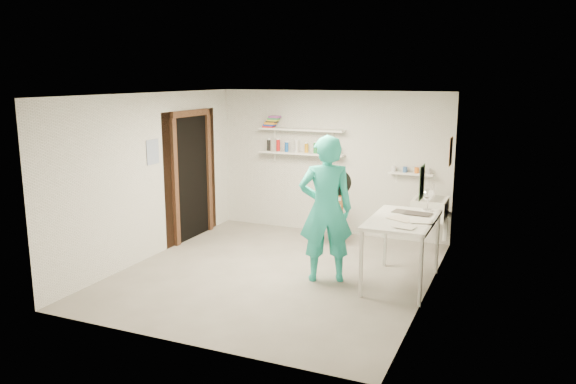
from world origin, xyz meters
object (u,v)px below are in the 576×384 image
at_px(wall_clock, 338,183).
at_px(work_table, 401,252).
at_px(man, 326,209).
at_px(wooden_chair, 330,216).
at_px(belfast_sink, 430,208).
at_px(desk_lamp, 428,195).

relative_size(wall_clock, work_table, 0.26).
relative_size(man, wooden_chair, 2.11).
bearing_deg(wooden_chair, work_table, -60.98).
xyz_separation_m(belfast_sink, man, (-1.06, -1.68, 0.26)).
bearing_deg(work_table, belfast_sink, 85.69).
bearing_deg(desk_lamp, wooden_chair, 153.20).
xyz_separation_m(wall_clock, wooden_chair, (-0.57, 1.38, -0.82)).
xyz_separation_m(belfast_sink, wall_clock, (-0.96, -1.48, 0.57)).
bearing_deg(wall_clock, desk_lamp, 2.34).
distance_m(man, desk_lamp, 1.39).
bearing_deg(wooden_chair, wall_clock, -85.03).
xyz_separation_m(belfast_sink, wooden_chair, (-1.53, -0.11, -0.25)).
distance_m(belfast_sink, man, 2.00).
distance_m(wall_clock, desk_lamp, 1.22).
relative_size(work_table, desk_lamp, 8.00).
xyz_separation_m(wooden_chair, desk_lamp, (1.64, -0.83, 0.64)).
bearing_deg(desk_lamp, wall_clock, -152.78).
bearing_deg(work_table, desk_lamp, 67.58).
distance_m(wooden_chair, desk_lamp, 1.94).
relative_size(wall_clock, desk_lamp, 2.09).
xyz_separation_m(belfast_sink, desk_lamp, (0.11, -0.93, 0.40)).
xyz_separation_m(belfast_sink, work_table, (-0.11, -1.46, -0.26)).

